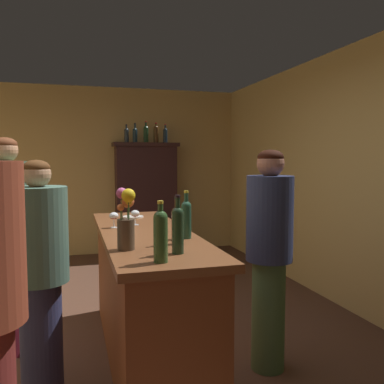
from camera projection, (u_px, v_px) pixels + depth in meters
floor at (108, 357)px, 3.23m from camera, size 9.36×9.36×0.00m
wall_back at (87, 171)px, 6.63m from camera, size 4.98×0.12×2.66m
wall_right at (381, 181)px, 3.81m from camera, size 0.12×7.32×2.66m
bar_counter at (146, 293)px, 3.21m from camera, size 0.66×2.27×0.98m
display_cabinet at (146, 197)px, 6.63m from camera, size 1.02×0.41×1.78m
wine_bottle_riesling at (186, 217)px, 2.87m from camera, size 0.07×0.07×0.33m
wine_bottle_pinot at (176, 223)px, 2.68m from camera, size 0.06×0.06×0.31m
wine_bottle_chardonnay at (178, 228)px, 2.41m from camera, size 0.07×0.07×0.34m
wine_bottle_merlot at (161, 234)px, 2.21m from camera, size 0.08×0.08×0.33m
wine_glass_front at (135, 214)px, 3.45m from camera, size 0.07×0.07×0.12m
wine_glass_mid at (114, 217)px, 3.32m from camera, size 0.07×0.07×0.12m
flower_arrangement at (126, 218)px, 2.51m from camera, size 0.11×0.14×0.38m
cheese_plate at (133, 217)px, 3.90m from camera, size 0.19×0.19×0.01m
display_bottle_left at (127, 134)px, 6.47m from camera, size 0.07×0.07×0.28m
display_bottle_midleft at (135, 134)px, 6.50m from camera, size 0.07×0.07×0.30m
display_bottle_center at (146, 133)px, 6.55m from camera, size 0.08×0.08×0.34m
display_bottle_midright at (156, 133)px, 6.59m from camera, size 0.08×0.08×0.32m
display_bottle_right at (165, 135)px, 6.64m from camera, size 0.07×0.07×0.30m
patron_in_navy at (8, 235)px, 3.22m from camera, size 0.32×0.32×1.70m
patron_by_cabinet at (39, 271)px, 2.61m from camera, size 0.36×0.36×1.53m
bartender at (269, 250)px, 2.98m from camera, size 0.33×0.33×1.60m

